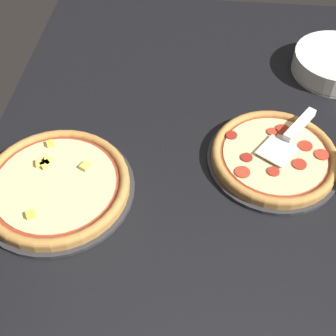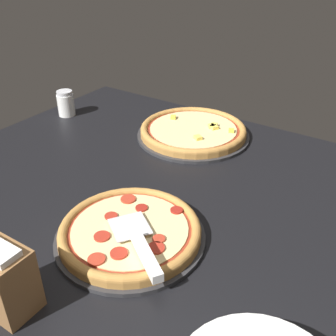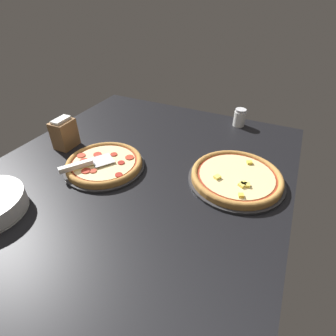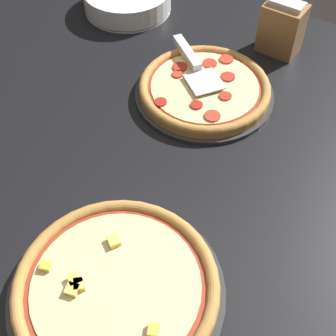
% 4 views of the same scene
% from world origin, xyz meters
% --- Properties ---
extents(ground_plane, '(1.49, 1.20, 0.04)m').
position_xyz_m(ground_plane, '(0.00, 0.00, -0.02)').
color(ground_plane, black).
extents(pizza_pan_front, '(0.33, 0.33, 0.01)m').
position_xyz_m(pizza_pan_front, '(-0.02, -0.14, 0.01)').
color(pizza_pan_front, '#2D2D30').
rests_on(pizza_pan_front, ground_plane).
extents(pizza_front, '(0.31, 0.31, 0.03)m').
position_xyz_m(pizza_front, '(-0.02, -0.14, 0.02)').
color(pizza_front, '#B77F3D').
rests_on(pizza_front, pizza_pan_front).
extents(pizza_pan_back, '(0.37, 0.37, 0.01)m').
position_xyz_m(pizza_pan_back, '(-0.16, 0.38, 0.01)').
color(pizza_pan_back, '#2D2D30').
rests_on(pizza_pan_back, ground_plane).
extents(pizza_back, '(0.35, 0.35, 0.03)m').
position_xyz_m(pizza_back, '(-0.16, 0.38, 0.02)').
color(pizza_back, '#B77F3D').
rests_on(pizza_back, pizza_pan_back).
extents(serving_spatula, '(0.21, 0.16, 0.02)m').
position_xyz_m(serving_spatula, '(0.06, -0.19, 0.05)').
color(serving_spatula, silver).
rests_on(serving_spatula, pizza_front).
extents(parmesan_shaker, '(0.06, 0.06, 0.09)m').
position_xyz_m(parmesan_shaker, '(-0.65, 0.28, 0.05)').
color(parmesan_shaker, white).
rests_on(parmesan_shaker, ground_plane).
extents(napkin_holder, '(0.10, 0.08, 0.14)m').
position_xyz_m(napkin_holder, '(-0.08, -0.40, 0.07)').
color(napkin_holder, olive).
rests_on(napkin_holder, ground_plane).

